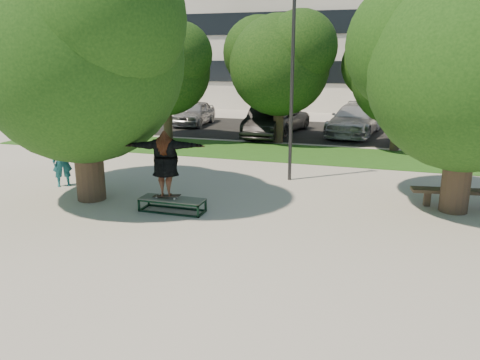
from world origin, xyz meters
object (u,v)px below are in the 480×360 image
(lamppost, at_px, (292,87))
(car_silver_a, at_px, (194,113))
(grind_box, at_px, (172,205))
(car_dark, at_px, (267,121))
(tree_left, at_px, (79,46))
(car_grey, at_px, (278,120))
(bench, at_px, (474,193))
(car_silver_b, at_px, (355,120))
(bystander, at_px, (62,161))
(tree_right, at_px, (467,59))

(lamppost, bearing_deg, car_silver_a, 126.12)
(grind_box, relative_size, car_dark, 0.37)
(tree_left, xyz_separation_m, car_grey, (2.57, 13.99, -3.76))
(bench, bearing_deg, car_silver_a, 128.31)
(tree_left, distance_m, car_silver_b, 16.33)
(lamppost, xyz_separation_m, bystander, (-6.95, -3.00, -2.31))
(tree_right, relative_size, car_silver_a, 1.51)
(tree_left, xyz_separation_m, tree_right, (10.21, 1.99, -0.33))
(tree_left, height_order, grind_box, tree_left)
(grind_box, height_order, car_silver_a, car_silver_a)
(bench, bearing_deg, bystander, 178.01)
(lamppost, bearing_deg, bystander, -156.64)
(lamppost, xyz_separation_m, car_silver_a, (-8.31, 11.39, -2.42))
(grind_box, xyz_separation_m, car_silver_b, (3.84, 14.86, 0.62))
(bench, relative_size, car_grey, 0.71)
(bench, relative_size, car_dark, 0.69)
(car_dark, bearing_deg, bench, -51.83)
(tree_left, xyz_separation_m, bystander, (-1.65, 0.90, -3.58))
(car_dark, height_order, car_silver_b, car_silver_b)
(bystander, height_order, car_silver_b, bystander)
(lamppost, relative_size, bench, 1.80)
(grind_box, relative_size, bystander, 1.07)
(grind_box, relative_size, car_silver_a, 0.42)
(tree_left, distance_m, grind_box, 5.15)
(car_grey, bearing_deg, bystander, -96.31)
(car_silver_a, xyz_separation_m, car_dark, (5.34, -2.89, 0.07))
(tree_right, distance_m, car_grey, 14.63)
(car_grey, bearing_deg, car_silver_b, 17.59)
(lamppost, distance_m, car_silver_b, 10.87)
(grind_box, xyz_separation_m, bench, (7.96, 2.83, 0.24))
(tree_left, height_order, lamppost, tree_left)
(tree_right, relative_size, car_grey, 1.36)
(car_silver_a, height_order, car_dark, car_dark)
(bystander, distance_m, car_silver_a, 14.45)
(lamppost, height_order, car_silver_b, lamppost)
(tree_right, relative_size, car_silver_b, 1.16)
(lamppost, height_order, grind_box, lamppost)
(tree_right, bearing_deg, grind_box, -161.66)
(grind_box, height_order, bench, bench)
(lamppost, bearing_deg, car_grey, 105.10)
(lamppost, distance_m, car_dark, 9.30)
(lamppost, relative_size, car_grey, 1.27)
(tree_left, height_order, bystander, tree_left)
(tree_right, xyz_separation_m, bystander, (-11.86, -1.09, -3.25))
(lamppost, xyz_separation_m, bench, (5.56, -1.51, -2.72))
(bystander, bearing_deg, car_silver_b, 17.03)
(car_silver_b, bearing_deg, lamppost, -89.99)
(bench, xyz_separation_m, car_grey, (-8.29, 11.60, 0.23))
(tree_right, height_order, car_dark, tree_right)
(tree_right, bearing_deg, car_silver_a, 134.84)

